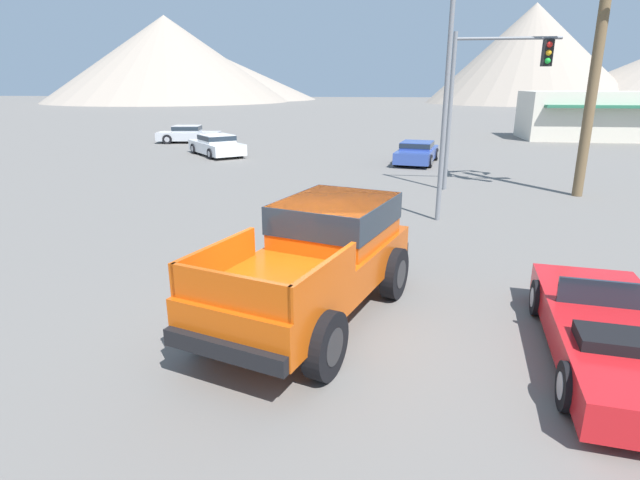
{
  "coord_description": "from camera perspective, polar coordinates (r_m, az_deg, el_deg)",
  "views": [
    {
      "loc": [
        1.27,
        -7.62,
        3.95
      ],
      "look_at": [
        0.05,
        1.26,
        1.15
      ],
      "focal_mm": 28.0,
      "sensor_mm": 36.0,
      "label": 1
    }
  ],
  "objects": [
    {
      "name": "orange_pickup_truck",
      "position": [
        8.76,
        0.13,
        -1.43
      ],
      "size": [
        3.41,
        5.53,
        1.96
      ],
      "rotation": [
        0.0,
        0.0,
        -0.32
      ],
      "color": "#CC4C0C",
      "rests_on": "ground_plane"
    },
    {
      "name": "red_convertible_car",
      "position": [
        8.59,
        30.51,
        -9.45
      ],
      "size": [
        2.31,
        4.77,
        1.08
      ],
      "rotation": [
        0.0,
        0.0,
        -0.13
      ],
      "color": "red",
      "rests_on": "ground_plane"
    },
    {
      "name": "ground_plane",
      "position": [
        8.68,
        -1.49,
        -9.72
      ],
      "size": [
        320.0,
        320.0,
        0.0
      ],
      "primitive_type": "plane",
      "color": "slate"
    },
    {
      "name": "storefront_building",
      "position": [
        43.92,
        31.23,
        12.05
      ],
      "size": [
        13.87,
        5.84,
        3.46
      ],
      "color": "beige",
      "rests_on": "ground_plane"
    },
    {
      "name": "traffic_light_main",
      "position": [
        20.1,
        19.02,
        16.69
      ],
      "size": [
        3.75,
        0.38,
        5.76
      ],
      "color": "slate",
      "rests_on": "ground_plane"
    },
    {
      "name": "distant_mountain_range",
      "position": [
        121.99,
        2.64,
        19.32
      ],
      "size": [
        163.04,
        75.33,
        20.1
      ],
      "color": "gray",
      "rests_on": "ground_plane"
    },
    {
      "name": "parked_car_white",
      "position": [
        29.9,
        -11.74,
        10.6
      ],
      "size": [
        4.27,
        4.57,
        1.19
      ],
      "rotation": [
        0.0,
        0.0,
        0.71
      ],
      "color": "white",
      "rests_on": "ground_plane"
    },
    {
      "name": "palm_tree_tall",
      "position": [
        20.62,
        29.73,
        21.93
      ],
      "size": [
        2.96,
        2.91,
        8.53
      ],
      "color": "brown",
      "rests_on": "ground_plane"
    },
    {
      "name": "parked_car_silver",
      "position": [
        37.1,
        -14.79,
        11.65
      ],
      "size": [
        4.53,
        2.43,
        1.19
      ],
      "rotation": [
        0.0,
        0.0,
        4.89
      ],
      "color": "#B7BABF",
      "rests_on": "ground_plane"
    },
    {
      "name": "parked_car_blue",
      "position": [
        26.83,
        11.01,
        9.85
      ],
      "size": [
        2.52,
        4.58,
        1.12
      ],
      "rotation": [
        0.0,
        0.0,
        6.09
      ],
      "color": "#334C9E",
      "rests_on": "ground_plane"
    },
    {
      "name": "street_lamp_post",
      "position": [
        15.16,
        14.64,
        21.06
      ],
      "size": [
        0.9,
        0.24,
        8.54
      ],
      "color": "slate",
      "rests_on": "ground_plane"
    }
  ]
}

